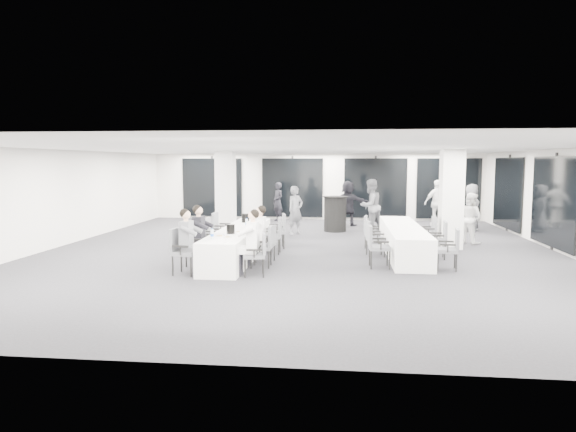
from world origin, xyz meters
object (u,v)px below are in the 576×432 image
object	(u,v)px
standing_guest_a	(295,207)
banquet_table_side	(403,240)
chair_main_left_second	(195,241)
standing_guest_e	(472,204)
banquet_table_main	(239,243)
standing_guest_d	(438,200)
standing_guest_b	(370,202)
chair_main_right_near	(258,251)
chair_side_right_near	(451,247)
chair_main_right_far	(279,229)
cocktail_table	(335,214)
chair_main_left_far	(220,228)
chair_main_left_mid	(205,238)
chair_main_left_fourth	(212,233)
chair_main_right_mid	(268,241)
chair_side_right_mid	(439,237)
standing_guest_g	(278,199)
chair_side_left_far	(370,230)
ice_bucket_far	(246,218)
standing_guest_f	(348,200)
chair_main_right_second	(265,244)
standing_guest_h	(470,215)
chair_main_right_fourth	(275,233)
chair_side_left_near	(376,244)
ice_bucket_near	(231,229)
chair_side_left_mid	(373,236)
chair_main_left_near	(182,248)

from	to	relation	value
standing_guest_a	banquet_table_side	bearing A→B (deg)	-91.25
chair_main_left_second	standing_guest_e	bearing A→B (deg)	137.82
banquet_table_main	standing_guest_d	size ratio (longest dim) A/B	2.50
standing_guest_b	standing_guest_e	bearing A→B (deg)	149.20
standing_guest_e	standing_guest_d	bearing A→B (deg)	37.87
chair_main_right_near	chair_side_right_near	size ratio (longest dim) A/B	0.99
banquet_table_side	chair_main_right_far	xyz separation A→B (m)	(-3.41, 0.58, 0.18)
cocktail_table	chair_main_left_far	xyz separation A→B (m)	(-3.20, -3.87, -0.05)
chair_main_left_mid	standing_guest_b	bearing A→B (deg)	150.96
banquet_table_main	banquet_table_side	distance (m)	4.37
chair_main_left_fourth	chair_main_right_near	bearing A→B (deg)	37.26
chair_main_right_mid	standing_guest_b	bearing A→B (deg)	-21.16
chair_side_right_mid	standing_guest_g	size ratio (longest dim) A/B	0.52
chair_side_left_far	ice_bucket_far	distance (m)	3.57
standing_guest_f	cocktail_table	bearing A→B (deg)	95.02
chair_main_left_fourth	chair_main_left_far	xyz separation A→B (m)	(-0.00, 0.91, 0.03)
chair_main_right_second	chair_side_right_mid	size ratio (longest dim) A/B	1.02
chair_main_right_near	chair_main_right_second	xyz separation A→B (m)	(0.00, 0.94, 0.02)
chair_side_left_far	chair_main_left_fourth	bearing A→B (deg)	-64.02
standing_guest_b	chair_main_right_near	bearing A→B (deg)	24.63
standing_guest_d	standing_guest_g	size ratio (longest dim) A/B	1.10
chair_main_left_second	standing_guest_h	xyz separation A→B (m)	(7.30, 4.17, 0.28)
banquet_table_main	cocktail_table	size ratio (longest dim) A/B	4.03
chair_main_left_far	chair_main_right_fourth	bearing A→B (deg)	67.06
chair_side_left_near	standing_guest_a	distance (m)	5.88
chair_main_right_second	chair_side_left_far	xyz separation A→B (m)	(2.58, 3.01, -0.03)
ice_bucket_near	ice_bucket_far	distance (m)	2.30
chair_side_right_near	standing_guest_h	world-z (taller)	standing_guest_h
chair_main_right_second	standing_guest_a	distance (m)	5.59
cocktail_table	chair_main_right_near	world-z (taller)	cocktail_table
chair_main_right_near	chair_side_left_mid	xyz separation A→B (m)	(2.58, 2.63, 0.00)
cocktail_table	chair_side_left_near	distance (m)	6.30
chair_main_left_mid	standing_guest_h	world-z (taller)	standing_guest_h
chair_main_left_fourth	chair_main_right_second	xyz separation A→B (m)	(1.67, -1.63, 0.00)
chair_side_left_near	ice_bucket_far	world-z (taller)	ice_bucket_far
chair_side_right_mid	cocktail_table	bearing A→B (deg)	33.80
banquet_table_side	standing_guest_a	xyz separation A→B (m)	(-3.21, 3.47, 0.55)
chair_main_left_far	chair_main_right_mid	distance (m)	2.55
chair_main_left_near	ice_bucket_near	xyz separation A→B (m)	(0.84, 1.12, 0.29)
chair_main_right_second	standing_guest_b	bearing A→B (deg)	-24.44
chair_main_right_mid	standing_guest_e	world-z (taller)	standing_guest_e
chair_side_left_mid	ice_bucket_near	size ratio (longest dim) A/B	4.16
banquet_table_side	chair_main_right_far	distance (m)	3.46
chair_main_left_fourth	chair_side_left_near	distance (m)	4.47
banquet_table_main	standing_guest_f	xyz separation A→B (m)	(2.83, 7.03, 0.61)
standing_guest_a	chair_side_left_far	bearing A→B (deg)	-91.05
chair_main_right_fourth	standing_guest_f	distance (m)	6.65
ice_bucket_far	banquet_table_main	bearing A→B (deg)	-86.38
chair_side_left_mid	ice_bucket_far	distance (m)	3.60
chair_main_left_near	standing_guest_f	xyz separation A→B (m)	(3.67, 9.06, 0.41)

